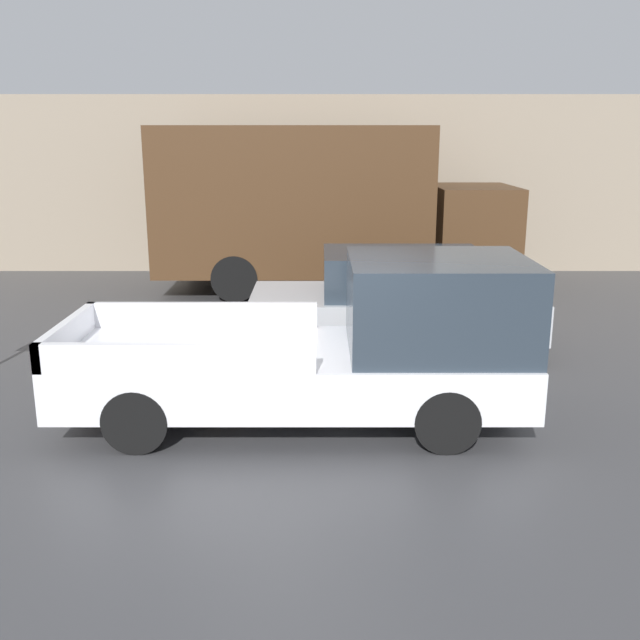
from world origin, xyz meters
name	(u,v)px	position (x,y,z in m)	size (l,w,h in m)	color
ground_plane	(313,433)	(0.00, 0.00, 0.00)	(60.00, 60.00, 0.00)	#3D3D3F
building_wall	(318,185)	(0.00, 10.15, 2.14)	(28.00, 0.15, 4.28)	gray
pickup_truck	(345,347)	(0.38, 0.38, 0.92)	(5.44, 1.99, 1.99)	silver
car	(399,300)	(1.33, 3.36, 0.80)	(4.51, 1.94, 1.58)	#B7BABF
delivery_truck	(323,205)	(0.11, 7.83, 1.88)	(7.65, 2.48, 3.53)	#472D19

